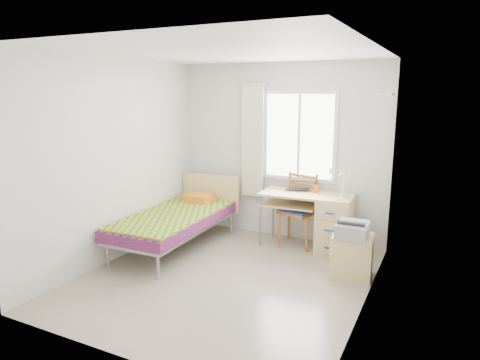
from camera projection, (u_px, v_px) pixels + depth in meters
name	position (u px, v px, depth m)	size (l,w,h in m)	color
floor	(225.00, 278.00, 5.10)	(3.50, 3.50, 0.00)	#BCAD93
ceiling	(224.00, 52.00, 4.57)	(3.50, 3.50, 0.00)	white
wall_back	(280.00, 152.00, 6.38)	(3.20, 3.20, 0.00)	silver
wall_left	(116.00, 161.00, 5.53)	(3.50, 3.50, 0.00)	silver
wall_right	(370.00, 185.00, 4.15)	(3.50, 3.50, 0.00)	silver
window	(299.00, 136.00, 6.17)	(1.10, 0.04, 1.30)	white
curtain	(253.00, 141.00, 6.47)	(0.35, 0.05, 1.70)	beige
floating_shelf	(385.00, 94.00, 5.25)	(0.20, 0.32, 0.03)	white
bed	(178.00, 218.00, 6.03)	(1.01, 2.09, 0.90)	gray
desk	(329.00, 222.00, 5.88)	(1.29, 0.64, 0.79)	tan
chair	(300.00, 206.00, 6.12)	(0.55, 0.55, 1.04)	#944A1C
cabinet	(352.00, 256.00, 5.10)	(0.52, 0.47, 0.52)	#DCC171
printer	(353.00, 229.00, 5.00)	(0.36, 0.41, 0.18)	#93969A
laptop	(298.00, 190.00, 6.08)	(0.34, 0.22, 0.03)	black
pen_cup	(316.00, 189.00, 6.03)	(0.08, 0.08, 0.10)	orange
task_lamp	(337.00, 179.00, 5.66)	(0.23, 0.32, 0.42)	white
book	(294.00, 206.00, 6.08)	(0.17, 0.24, 0.02)	gray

